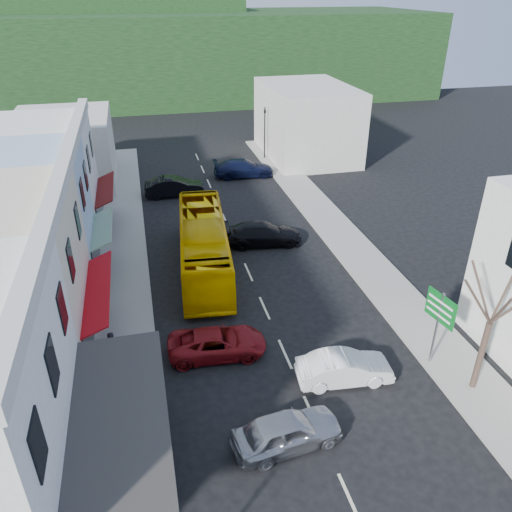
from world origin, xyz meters
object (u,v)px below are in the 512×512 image
at_px(car_silver, 287,432).
at_px(traffic_signal, 265,134).
at_px(bus, 204,246).
at_px(street_tree, 490,323).
at_px(pedestrian_left, 113,347).
at_px(car_red, 217,342).
at_px(car_white, 344,368).
at_px(direction_sign, 436,330).

bearing_deg(car_silver, traffic_signal, -20.63).
relative_size(bus, car_silver, 2.64).
bearing_deg(traffic_signal, car_silver, 62.74).
bearing_deg(traffic_signal, street_tree, 77.07).
xyz_separation_m(pedestrian_left, street_tree, (15.31, -5.35, 2.56)).
bearing_deg(street_tree, car_red, 154.88).
height_order(car_white, traffic_signal, traffic_signal).
xyz_separation_m(bus, car_white, (4.58, -11.54, -0.85)).
distance_m(car_silver, car_red, 6.21).
bearing_deg(bus, car_red, -88.89).
xyz_separation_m(bus, car_red, (-0.62, -8.40, -0.85)).
distance_m(bus, car_silver, 14.44).
bearing_deg(pedestrian_left, street_tree, -129.81).
relative_size(pedestrian_left, traffic_signal, 0.33).
bearing_deg(car_red, street_tree, -110.68).
relative_size(bus, pedestrian_left, 6.82).
xyz_separation_m(car_white, pedestrian_left, (-9.97, 3.55, 0.30)).
height_order(car_white, pedestrian_left, pedestrian_left).
relative_size(car_white, direction_sign, 1.12).
bearing_deg(car_white, direction_sign, -83.37).
distance_m(bus, car_white, 12.44).
height_order(car_silver, pedestrian_left, pedestrian_left).
bearing_deg(pedestrian_left, car_red, -115.45).
distance_m(bus, street_tree, 16.74).
distance_m(bus, traffic_signal, 22.48).
relative_size(street_tree, traffic_signal, 1.38).
bearing_deg(street_tree, traffic_signal, 91.34).
height_order(car_silver, car_white, same).
xyz_separation_m(car_silver, direction_sign, (7.87, 2.96, 1.26)).
height_order(bus, car_red, bus).
bearing_deg(car_white, car_silver, 134.00).
bearing_deg(car_white, traffic_signal, -3.05).
distance_m(car_white, car_red, 6.07).
xyz_separation_m(car_white, car_red, (-5.19, 3.14, 0.00)).
bearing_deg(car_white, street_tree, -103.59).
height_order(car_red, street_tree, street_tree).
relative_size(car_white, car_red, 0.96).
xyz_separation_m(car_silver, car_red, (-1.69, 5.97, 0.00)).
relative_size(bus, car_red, 2.52).
distance_m(direction_sign, street_tree, 2.68).
height_order(direction_sign, street_tree, street_tree).
xyz_separation_m(car_red, pedestrian_left, (-4.78, 0.41, 0.30)).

